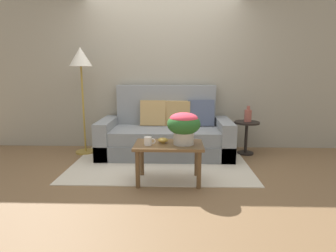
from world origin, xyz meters
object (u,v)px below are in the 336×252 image
object	(u,v)px
coffee_table	(169,150)
table_vase	(248,115)
side_table	(246,132)
coffee_mug	(148,141)
potted_plant	(184,125)
couch	(166,134)
snack_bowl	(163,140)
floor_lamp	(81,66)

from	to	relation	value
coffee_table	table_vase	distance (m)	1.75
side_table	coffee_mug	xyz separation A→B (m)	(-1.45, -1.30, 0.16)
coffee_table	potted_plant	xyz separation A→B (m)	(0.17, -0.02, 0.31)
couch	table_vase	distance (m)	1.33
side_table	snack_bowl	xyz separation A→B (m)	(-1.28, -1.19, 0.14)
side_table	table_vase	distance (m)	0.27
floor_lamp	snack_bowl	distance (m)	1.98
couch	coffee_mug	world-z (taller)	couch
couch	table_vase	bearing A→B (deg)	1.88
side_table	snack_bowl	distance (m)	1.75
potted_plant	coffee_table	bearing A→B (deg)	174.72
floor_lamp	coffee_table	bearing A→B (deg)	-40.65
floor_lamp	side_table	bearing A→B (deg)	0.41
couch	snack_bowl	distance (m)	1.17
coffee_table	side_table	size ratio (longest dim) A/B	1.53
coffee_mug	potted_plant	bearing A→B (deg)	8.35
snack_bowl	floor_lamp	bearing A→B (deg)	138.64
potted_plant	table_vase	size ratio (longest dim) A/B	1.54
couch	coffee_table	size ratio (longest dim) A/B	2.54
coffee_table	snack_bowl	world-z (taller)	snack_bowl
potted_plant	couch	bearing A→B (deg)	101.70
potted_plant	floor_lamp	bearing A→B (deg)	142.28
potted_plant	table_vase	bearing A→B (deg)	49.89
couch	coffee_mug	distance (m)	1.29
snack_bowl	table_vase	xyz separation A→B (m)	(1.29, 1.20, 0.12)
table_vase	potted_plant	bearing A→B (deg)	-130.11
coffee_table	couch	bearing A→B (deg)	93.58
couch	snack_bowl	bearing A→B (deg)	-89.71
couch	floor_lamp	bearing A→B (deg)	179.37
coffee_table	potted_plant	size ratio (longest dim) A/B	2.08
couch	floor_lamp	xyz separation A→B (m)	(-1.33, 0.01, 1.07)
floor_lamp	snack_bowl	world-z (taller)	floor_lamp
side_table	snack_bowl	bearing A→B (deg)	-137.06
coffee_mug	table_vase	xyz separation A→B (m)	(1.46, 1.31, 0.11)
couch	floor_lamp	size ratio (longest dim) A/B	1.22
side_table	coffee_mug	bearing A→B (deg)	-138.11
floor_lamp	potted_plant	world-z (taller)	floor_lamp
side_table	floor_lamp	bearing A→B (deg)	-179.59
coffee_table	coffee_mug	size ratio (longest dim) A/B	6.11
side_table	floor_lamp	size ratio (longest dim) A/B	0.31
floor_lamp	table_vase	world-z (taller)	floor_lamp
side_table	table_vase	bearing A→B (deg)	34.99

